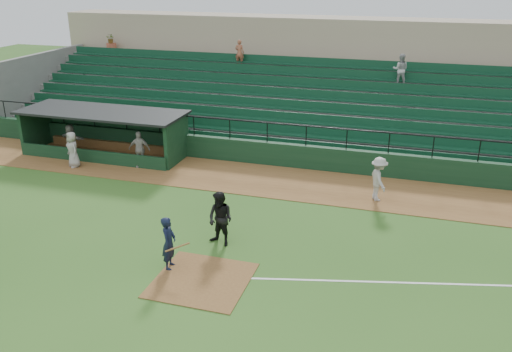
# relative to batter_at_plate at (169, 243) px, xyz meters

# --- Properties ---
(ground) EXTENTS (90.00, 90.00, 0.00)m
(ground) POSITION_rel_batter_at_plate_xyz_m (1.32, 0.57, -0.94)
(ground) COLOR #2D561C
(ground) RESTS_ON ground
(warning_track) EXTENTS (40.00, 4.00, 0.03)m
(warning_track) POSITION_rel_batter_at_plate_xyz_m (1.32, 8.57, -0.92)
(warning_track) COLOR brown
(warning_track) RESTS_ON ground
(home_plate_dirt) EXTENTS (3.00, 3.00, 0.03)m
(home_plate_dirt) POSITION_rel_batter_at_plate_xyz_m (1.32, -0.43, -0.92)
(home_plate_dirt) COLOR brown
(home_plate_dirt) RESTS_ON ground
(foul_line) EXTENTS (17.49, 4.44, 0.01)m
(foul_line) POSITION_rel_batter_at_plate_xyz_m (9.32, 1.77, -0.93)
(foul_line) COLOR white
(foul_line) RESTS_ON ground
(stadium_structure) EXTENTS (38.00, 13.08, 6.40)m
(stadium_structure) POSITION_rel_batter_at_plate_xyz_m (1.32, 17.03, 1.37)
(stadium_structure) COLOR #10311A
(stadium_structure) RESTS_ON ground
(dugout) EXTENTS (8.90, 3.20, 2.42)m
(dugout) POSITION_rel_batter_at_plate_xyz_m (-8.43, 10.13, 0.40)
(dugout) COLOR #10311A
(dugout) RESTS_ON ground
(batter_at_plate) EXTENTS (1.07, 0.74, 1.87)m
(batter_at_plate) POSITION_rel_batter_at_plate_xyz_m (0.00, 0.00, 0.00)
(batter_at_plate) COLOR black
(batter_at_plate) RESTS_ON ground
(umpire) EXTENTS (1.18, 1.04, 2.04)m
(umpire) POSITION_rel_batter_at_plate_xyz_m (1.06, 2.05, 0.08)
(umpire) COLOR black
(umpire) RESTS_ON ground
(runner) EXTENTS (1.19, 1.44, 1.94)m
(runner) POSITION_rel_batter_at_plate_xyz_m (6.16, 7.75, 0.06)
(runner) COLOR #A6A19C
(runner) RESTS_ON warning_track
(dugout_player_a) EXTENTS (1.15, 0.64, 1.86)m
(dugout_player_a) POSITION_rel_batter_at_plate_xyz_m (-5.68, 8.46, 0.02)
(dugout_player_a) COLOR #A19C97
(dugout_player_a) RESTS_ON warning_track
(dugout_player_b) EXTENTS (1.06, 0.99, 1.82)m
(dugout_player_b) POSITION_rel_batter_at_plate_xyz_m (-8.90, 7.52, 0.00)
(dugout_player_b) COLOR #A5A09A
(dugout_player_b) RESTS_ON warning_track
(dugout_player_c) EXTENTS (1.58, 0.76, 1.64)m
(dugout_player_c) POSITION_rel_batter_at_plate_xyz_m (-10.22, 9.25, -0.09)
(dugout_player_c) COLOR gray
(dugout_player_c) RESTS_ON warning_track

